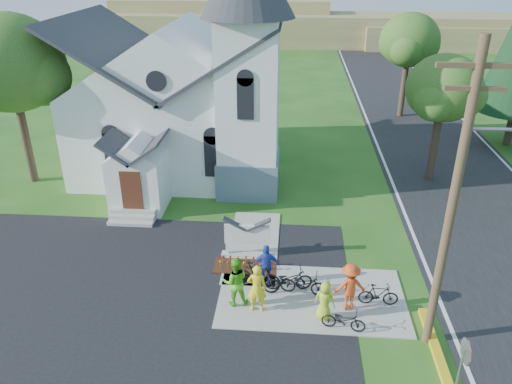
# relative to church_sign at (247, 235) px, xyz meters

# --- Properties ---
(ground) EXTENTS (120.00, 120.00, 0.00)m
(ground) POSITION_rel_church_sign_xyz_m (1.20, -3.20, -1.03)
(ground) COLOR #245418
(ground) RESTS_ON ground
(parking_lot) EXTENTS (20.00, 16.00, 0.02)m
(parking_lot) POSITION_rel_church_sign_xyz_m (-5.80, -5.20, -1.02)
(parking_lot) COLOR black
(parking_lot) RESTS_ON ground
(road) EXTENTS (8.00, 90.00, 0.02)m
(road) POSITION_rel_church_sign_xyz_m (11.20, 11.80, -1.02)
(road) COLOR black
(road) RESTS_ON ground
(sidewalk) EXTENTS (7.00, 4.00, 0.05)m
(sidewalk) POSITION_rel_church_sign_xyz_m (2.70, -2.70, -1.00)
(sidewalk) COLOR #A7A197
(sidewalk) RESTS_ON ground
(church) EXTENTS (12.35, 12.00, 13.00)m
(church) POSITION_rel_church_sign_xyz_m (-4.28, 9.28, 4.22)
(church) COLOR white
(church) RESTS_ON ground
(church_sign) EXTENTS (2.20, 0.40, 1.70)m
(church_sign) POSITION_rel_church_sign_xyz_m (0.00, 0.00, 0.00)
(church_sign) COLOR #A7A197
(church_sign) RESTS_ON ground
(flower_bed) EXTENTS (2.60, 1.10, 0.07)m
(flower_bed) POSITION_rel_church_sign_xyz_m (0.00, -0.90, -0.99)
(flower_bed) COLOR #381A0F
(flower_bed) RESTS_ON ground
(utility_pole) EXTENTS (3.45, 0.28, 10.00)m
(utility_pole) POSITION_rel_church_sign_xyz_m (6.56, -4.70, 4.38)
(utility_pole) COLOR #4D3426
(utility_pole) RESTS_ON ground
(stop_sign) EXTENTS (0.11, 0.76, 2.48)m
(stop_sign) POSITION_rel_church_sign_xyz_m (6.63, -7.40, 0.75)
(stop_sign) COLOR gray
(stop_sign) RESTS_ON ground
(tree_lot_corner) EXTENTS (5.60, 5.60, 9.15)m
(tree_lot_corner) POSITION_rel_church_sign_xyz_m (-12.80, 6.80, 5.58)
(tree_lot_corner) COLOR #33251B
(tree_lot_corner) RESTS_ON ground
(tree_road_near) EXTENTS (4.00, 4.00, 7.05)m
(tree_road_near) POSITION_rel_church_sign_xyz_m (9.70, 8.80, 4.18)
(tree_road_near) COLOR #33251B
(tree_road_near) RESTS_ON ground
(tree_road_mid) EXTENTS (4.40, 4.40, 7.80)m
(tree_road_mid) POSITION_rel_church_sign_xyz_m (10.20, 20.80, 4.75)
(tree_road_mid) COLOR #33251B
(tree_road_mid) RESTS_ON ground
(distant_hills) EXTENTS (61.00, 10.00, 5.60)m
(distant_hills) POSITION_rel_church_sign_xyz_m (4.56, 53.13, 1.15)
(distant_hills) COLOR olive
(distant_hills) RESTS_ON ground
(cyclist_0) EXTENTS (0.70, 0.47, 1.91)m
(cyclist_0) POSITION_rel_church_sign_xyz_m (0.69, -3.59, -0.02)
(cyclist_0) COLOR yellow
(cyclist_0) RESTS_ON sidewalk
(bike_0) EXTENTS (1.83, 0.83, 0.93)m
(bike_0) POSITION_rel_church_sign_xyz_m (2.37, -2.52, -0.51)
(bike_0) COLOR black
(bike_0) RESTS_ON sidewalk
(cyclist_1) EXTENTS (1.07, 0.91, 1.96)m
(cyclist_1) POSITION_rel_church_sign_xyz_m (-0.12, -3.28, 0.00)
(cyclist_1) COLOR #54BB23
(cyclist_1) RESTS_ON sidewalk
(bike_1) EXTENTS (1.93, 0.87, 1.12)m
(bike_1) POSITION_rel_church_sign_xyz_m (0.60, -2.25, -0.42)
(bike_1) COLOR black
(bike_1) RESTS_ON sidewalk
(cyclist_2) EXTENTS (1.05, 0.49, 1.76)m
(cyclist_2) POSITION_rel_church_sign_xyz_m (0.94, -2.02, -0.10)
(cyclist_2) COLOR blue
(cyclist_2) RESTS_ON sidewalk
(bike_2) EXTENTS (2.00, 1.15, 0.99)m
(bike_2) POSITION_rel_church_sign_xyz_m (1.80, -2.39, -0.48)
(bike_2) COLOR black
(bike_2) RESTS_ON sidewalk
(cyclist_3) EXTENTS (1.30, 0.89, 1.85)m
(cyclist_3) POSITION_rel_church_sign_xyz_m (4.01, -3.20, -0.05)
(cyclist_3) COLOR #D74617
(cyclist_3) RESTS_ON sidewalk
(bike_3) EXTENTS (1.47, 0.45, 0.88)m
(bike_3) POSITION_rel_church_sign_xyz_m (5.12, -2.95, -0.54)
(bike_3) COLOR black
(bike_3) RESTS_ON sidewalk
(cyclist_4) EXTENTS (0.87, 0.72, 1.54)m
(cyclist_4) POSITION_rel_church_sign_xyz_m (3.10, -3.88, -0.21)
(cyclist_4) COLOR #A8C725
(cyclist_4) RESTS_ON sidewalk
(bike_4) EXTENTS (1.59, 0.80, 0.80)m
(bike_4) POSITION_rel_church_sign_xyz_m (3.73, -4.40, -0.58)
(bike_4) COLOR black
(bike_4) RESTS_ON sidewalk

